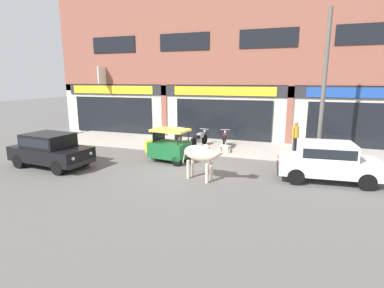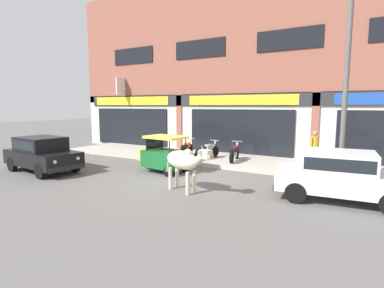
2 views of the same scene
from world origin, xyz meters
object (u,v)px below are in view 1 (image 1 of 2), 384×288
object	(u,v)px
car_0	(50,149)
motorcycle_2	(224,140)
motorcycle_0	(178,137)
utility_pole	(324,87)
pedestrian	(295,134)
cow	(202,154)
motorcycle_1	(199,139)
car_1	(327,160)
auto_rickshaw	(168,147)

from	to	relation	value
car_0	motorcycle_2	distance (m)	8.42
motorcycle_0	utility_pole	distance (m)	7.81
pedestrian	motorcycle_0	bearing A→B (deg)	177.28
car_0	utility_pole	world-z (taller)	utility_pole
cow	utility_pole	distance (m)	6.31
car_0	motorcycle_1	size ratio (longest dim) A/B	2.07
car_1	car_0	bearing A→B (deg)	-170.18
car_0	motorcycle_0	bearing A→B (deg)	55.84
motorcycle_0	motorcycle_1	bearing A→B (deg)	-5.01
auto_rickshaw	motorcycle_2	distance (m)	3.59
cow	car_1	size ratio (longest dim) A/B	0.56
motorcycle_2	utility_pole	xyz separation A→B (m)	(4.57, -1.04, 2.86)
car_0	pedestrian	world-z (taller)	pedestrian
car_1	utility_pole	world-z (taller)	utility_pole
car_1	auto_rickshaw	bearing A→B (deg)	174.94
cow	motorcycle_0	distance (m)	5.83
car_1	pedestrian	distance (m)	3.49
pedestrian	utility_pole	distance (m)	2.57
cow	car_0	distance (m)	6.69
car_0	motorcycle_2	xyz separation A→B (m)	(6.35, 5.53, -0.27)
car_1	motorcycle_0	bearing A→B (deg)	154.07
motorcycle_2	pedestrian	bearing A→B (deg)	-5.38
car_1	pedestrian	world-z (taller)	pedestrian
utility_pole	pedestrian	bearing A→B (deg)	145.40
auto_rickshaw	pedestrian	world-z (taller)	pedestrian
utility_pole	auto_rickshaw	bearing A→B (deg)	-162.99
motorcycle_1	utility_pole	distance (m)	6.65
cow	car_1	world-z (taller)	cow
car_1	motorcycle_1	bearing A→B (deg)	150.37
car_0	motorcycle_0	xyz separation A→B (m)	(3.72, 5.49, -0.27)
car_1	motorcycle_1	size ratio (longest dim) A/B	2.07
motorcycle_0	auto_rickshaw	bearing A→B (deg)	-76.80
motorcycle_2	motorcycle_0	bearing A→B (deg)	-179.10
car_1	motorcycle_0	size ratio (longest dim) A/B	2.07
pedestrian	motorcycle_1	bearing A→B (deg)	177.87
motorcycle_2	utility_pole	bearing A→B (deg)	-12.77
cow	motorcycle_2	distance (m)	5.08
auto_rickshaw	car_1	bearing A→B (deg)	-5.06
car_0	auto_rickshaw	distance (m)	5.08
car_1	utility_pole	distance (m)	3.65
cow	motorcycle_2	size ratio (longest dim) A/B	1.16
auto_rickshaw	motorcycle_0	bearing A→B (deg)	103.20
car_0	motorcycle_2	bearing A→B (deg)	41.03
motorcycle_0	motorcycle_2	bearing A→B (deg)	0.90
motorcycle_1	pedestrian	bearing A→B (deg)	-2.13
cow	car_0	world-z (taller)	cow
pedestrian	cow	bearing A→B (deg)	-124.43
car_0	car_1	distance (m)	11.23
motorcycle_0	motorcycle_1	size ratio (longest dim) A/B	1.00
car_1	pedestrian	bearing A→B (deg)	109.52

